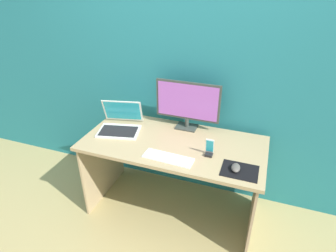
{
  "coord_description": "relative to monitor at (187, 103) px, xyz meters",
  "views": [
    {
      "loc": [
        0.62,
        -1.82,
        1.91
      ],
      "look_at": [
        -0.04,
        -0.02,
        0.86
      ],
      "focal_mm": 30.16,
      "sensor_mm": 36.0,
      "label": 1
    }
  ],
  "objects": [
    {
      "name": "ground_plane",
      "position": [
        -0.03,
        -0.27,
        -0.95
      ],
      "size": [
        8.0,
        8.0,
        0.0
      ],
      "primitive_type": "plane",
      "color": "tan"
    },
    {
      "name": "wall_back",
      "position": [
        -0.03,
        0.16,
        0.3
      ],
      "size": [
        6.0,
        0.04,
        2.5
      ],
      "primitive_type": "cube",
      "color": "teal",
      "rests_on": "ground_plane"
    },
    {
      "name": "desk",
      "position": [
        -0.03,
        -0.27,
        -0.38
      ],
      "size": [
        1.46,
        0.71,
        0.71
      ],
      "color": "tan",
      "rests_on": "ground_plane"
    },
    {
      "name": "monitor",
      "position": [
        0.0,
        0.0,
        0.0
      ],
      "size": [
        0.55,
        0.14,
        0.42
      ],
      "color": "#373E39",
      "rests_on": "desk"
    },
    {
      "name": "laptop",
      "position": [
        -0.53,
        -0.22,
        -0.18
      ],
      "size": [
        0.41,
        0.4,
        0.24
      ],
      "color": "silver",
      "rests_on": "desk"
    },
    {
      "name": "keyboard_external",
      "position": [
        0.01,
        -0.5,
        -0.23
      ],
      "size": [
        0.38,
        0.14,
        0.01
      ],
      "primitive_type": "cube",
      "rotation": [
        0.0,
        0.0,
        -0.05
      ],
      "color": "white",
      "rests_on": "desk"
    },
    {
      "name": "mousepad",
      "position": [
        0.52,
        -0.47,
        -0.23
      ],
      "size": [
        0.25,
        0.2,
        0.0
      ],
      "primitive_type": "cube",
      "color": "black",
      "rests_on": "desk"
    },
    {
      "name": "mouse",
      "position": [
        0.49,
        -0.47,
        -0.21
      ],
      "size": [
        0.07,
        0.1,
        0.04
      ],
      "primitive_type": "ellipsoid",
      "rotation": [
        0.0,
        0.0,
        0.08
      ],
      "color": "#55514C",
      "rests_on": "mousepad"
    },
    {
      "name": "phone_in_dock",
      "position": [
        0.28,
        -0.35,
        -0.18
      ],
      "size": [
        0.06,
        0.05,
        0.14
      ],
      "color": "black",
      "rests_on": "desk"
    }
  ]
}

